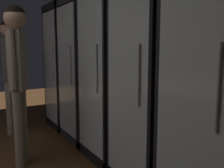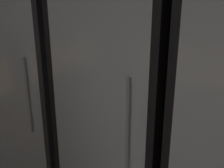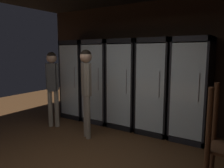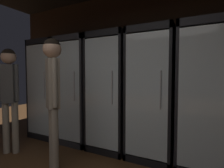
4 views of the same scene
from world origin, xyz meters
name	(u,v)px [view 3 (image 3 of 4)]	position (x,y,z in m)	size (l,w,h in m)	color
wall_back	(154,65)	(0.00, 3.03, 1.40)	(6.00, 0.06, 2.80)	black
cooler_far_left	(79,80)	(-1.93, 2.69, 0.97)	(0.67, 0.70, 1.98)	black
cooler_left	(101,82)	(-1.21, 2.69, 0.98)	(0.67, 0.70, 1.98)	#2B2B30
cooler_center	(127,84)	(-0.50, 2.69, 0.97)	(0.67, 0.70, 1.98)	black
cooler_right	(157,87)	(0.22, 2.69, 0.97)	(0.67, 0.70, 1.98)	black
cooler_far_right	(192,90)	(0.94, 2.69, 0.97)	(0.67, 0.70, 1.98)	black
shopper_near	(52,80)	(-1.86, 1.70, 1.09)	(0.27, 0.22, 1.70)	gray
shopper_far	(86,81)	(-0.79, 1.61, 1.15)	(0.27, 0.23, 1.74)	gray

